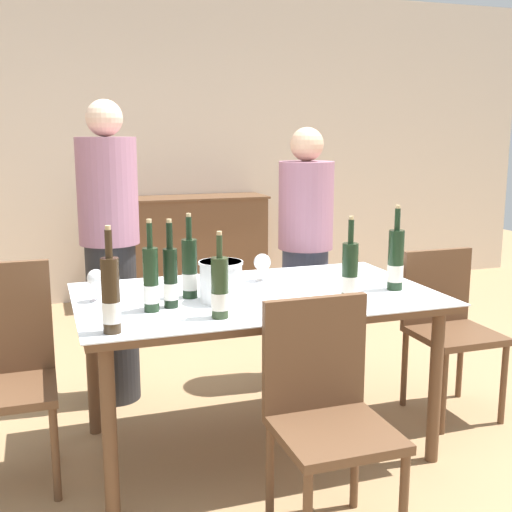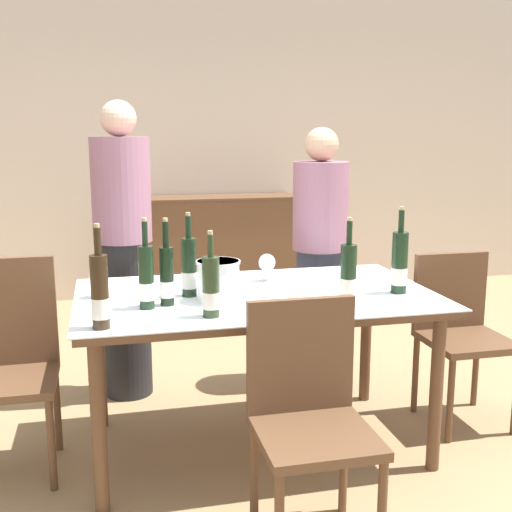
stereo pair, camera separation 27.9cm
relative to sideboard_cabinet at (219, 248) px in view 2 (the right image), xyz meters
The scene contains 20 objects.
ground_plane 2.91m from the sideboard_cabinet, 96.52° to the right, with size 12.00×12.00×0.00m, color #A37F56.
back_wall 1.02m from the sideboard_cabinet, 138.38° to the left, with size 8.00×0.10×2.80m.
sideboard_cabinet is the anchor object (origin of this frame).
dining_table 2.88m from the sideboard_cabinet, 96.52° to the right, with size 1.67×0.99×0.78m.
ice_bucket 3.01m from the sideboard_cabinet, 100.05° to the right, with size 0.20×0.20×0.18m.
wine_bottle_0 3.05m from the sideboard_cabinet, 83.65° to the right, with size 0.08×0.08×0.41m.
wine_bottle_1 3.27m from the sideboard_cabinet, 100.56° to the right, with size 0.07×0.07×0.36m.
wine_bottle_2 2.93m from the sideboard_cabinet, 102.71° to the right, with size 0.07×0.07×0.39m.
wine_bottle_3 3.44m from the sideboard_cabinet, 107.70° to the right, with size 0.07×0.07×0.41m.
wine_bottle_4 3.15m from the sideboard_cabinet, 105.71° to the right, with size 0.07×0.07×0.40m.
wine_bottle_5 3.09m from the sideboard_cabinet, 104.26° to the right, with size 0.06×0.06×0.39m.
wine_bottle_6 3.13m from the sideboard_cabinet, 89.30° to the right, with size 0.07×0.07×0.38m.
wine_glass_0 2.66m from the sideboard_cabinet, 94.68° to the right, with size 0.09×0.09×0.14m.
wine_glass_1 2.98m from the sideboard_cabinet, 110.83° to the right, with size 0.08×0.08×0.15m.
wine_glass_2 2.86m from the sideboard_cabinet, 98.70° to the right, with size 0.07×0.07×0.13m.
chair_right_end 2.89m from the sideboard_cabinet, 73.85° to the right, with size 0.42×0.42×0.89m.
chair_left_end 3.12m from the sideboard_cabinet, 117.78° to the right, with size 0.42×0.42×0.96m.
chair_near_front 3.59m from the sideboard_cabinet, 94.74° to the right, with size 0.42×0.42×0.91m.
person_host 2.27m from the sideboard_cabinet, 114.05° to the right, with size 0.33×0.33×1.70m.
person_guest_left 2.14m from the sideboard_cabinet, 83.34° to the right, with size 0.33×0.33×1.55m.
Camera 2 is at (-0.67, -2.86, 1.53)m, focal length 45.00 mm.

